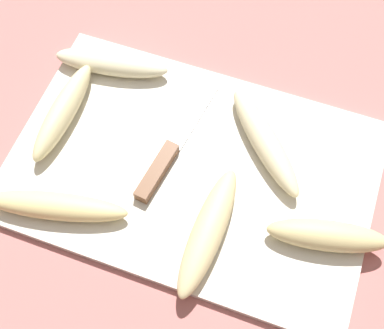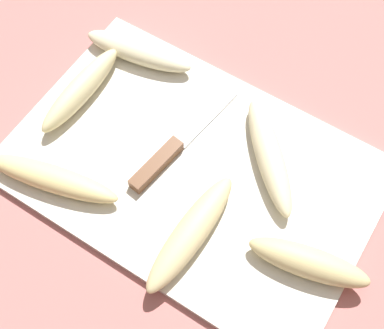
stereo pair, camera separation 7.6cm
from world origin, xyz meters
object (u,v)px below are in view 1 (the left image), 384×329
(banana_soft_right, at_px, (63,111))
(banana_mellow_near, at_px, (208,231))
(banana_cream_curved, at_px, (265,142))
(banana_spotted_left, at_px, (327,236))
(banana_golden_short, at_px, (56,206))
(knife, at_px, (164,160))
(banana_bright_far, at_px, (112,63))

(banana_soft_right, bearing_deg, banana_mellow_near, -21.39)
(banana_cream_curved, distance_m, banana_spotted_left, 0.16)
(banana_cream_curved, bearing_deg, banana_soft_right, -169.70)
(banana_cream_curved, distance_m, banana_soft_right, 0.30)
(banana_soft_right, xyz_separation_m, banana_golden_short, (0.06, -0.14, -0.00))
(banana_cream_curved, bearing_deg, banana_spotted_left, -43.12)
(banana_cream_curved, xyz_separation_m, banana_soft_right, (-0.29, -0.05, 0.00))
(knife, distance_m, banana_golden_short, 0.16)
(knife, relative_size, banana_cream_curved, 1.36)
(banana_spotted_left, bearing_deg, knife, 171.33)
(banana_cream_curved, bearing_deg, banana_bright_far, 168.22)
(banana_golden_short, bearing_deg, knife, 47.26)
(banana_spotted_left, bearing_deg, banana_golden_short, -166.89)
(banana_mellow_near, relative_size, banana_spotted_left, 1.17)
(banana_spotted_left, bearing_deg, banana_soft_right, 172.27)
(banana_soft_right, bearing_deg, banana_bright_far, 74.63)
(knife, bearing_deg, banana_cream_curved, 37.41)
(knife, distance_m, banana_cream_curved, 0.15)
(banana_mellow_near, bearing_deg, banana_bright_far, 137.69)
(banana_mellow_near, bearing_deg, banana_spotted_left, 17.46)
(banana_cream_curved, relative_size, banana_golden_short, 0.81)
(banana_bright_far, relative_size, banana_spotted_left, 1.11)
(banana_golden_short, bearing_deg, banana_mellow_near, 9.86)
(banana_spotted_left, bearing_deg, banana_mellow_near, -162.54)
(banana_golden_short, bearing_deg, banana_spotted_left, 13.11)
(knife, height_order, banana_spotted_left, banana_spotted_left)
(banana_bright_far, distance_m, banana_soft_right, 0.11)
(banana_mellow_near, xyz_separation_m, banana_spotted_left, (0.15, 0.05, 0.00))
(banana_bright_far, relative_size, banana_soft_right, 1.04)
(banana_mellow_near, bearing_deg, banana_cream_curved, 78.31)
(banana_mellow_near, height_order, banana_spotted_left, banana_spotted_left)
(banana_mellow_near, bearing_deg, knife, 138.49)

